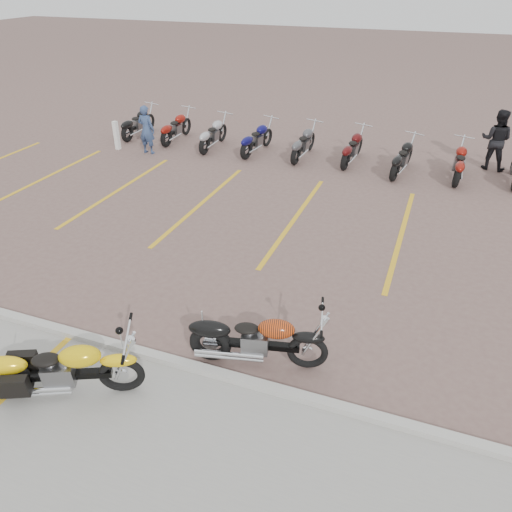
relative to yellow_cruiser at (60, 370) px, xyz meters
The scene contains 10 objects.
ground 3.53m from the yellow_cruiser, 64.86° to the left, with size 100.00×100.00×0.00m, color #755B53.
concrete_apron 2.05m from the yellow_cruiser, 41.99° to the right, with size 60.00×5.00×0.01m, color #9E9B93.
curb 1.93m from the yellow_cruiser, 38.10° to the left, with size 60.00×0.18×0.12m, color #ADAAA3.
parking_stripes 7.33m from the yellow_cruiser, 78.29° to the left, with size 38.00×5.50×0.01m, color gold, non-canonical shape.
yellow_cruiser is the anchor object (origin of this frame).
flame_cruiser 2.98m from the yellow_cruiser, 34.21° to the left, with size 2.24×0.65×0.93m.
person_a 11.45m from the yellow_cruiser, 115.13° to the left, with size 0.60×0.40×1.65m, color navy.
person_b 14.41m from the yellow_cruiser, 64.09° to the left, with size 0.92×0.72×1.90m, color black.
bollard 12.01m from the yellow_cruiser, 120.59° to the left, with size 0.15×0.15×1.00m, color white.
bg_bike_row 11.92m from the yellow_cruiser, 80.50° to the left, with size 17.25×2.03×1.10m.
Camera 1 is at (3.23, -7.32, 5.69)m, focal length 35.00 mm.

